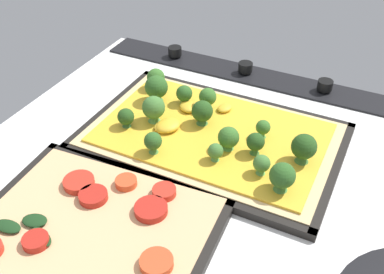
{
  "coord_description": "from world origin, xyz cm",
  "views": [
    {
      "loc": [
        -17.41,
        43.56,
        45.3
      ],
      "look_at": [
        5.17,
        -3.02,
        5.65
      ],
      "focal_mm": 42.72,
      "sensor_mm": 36.0,
      "label": 1
    }
  ],
  "objects_px": {
    "baking_tray_front": "(212,139)",
    "veggie_pizza_back": "(88,231)",
    "baking_tray_back": "(89,238)",
    "broccoli_pizza": "(209,130)"
  },
  "relations": [
    {
      "from": "baking_tray_front",
      "to": "broccoli_pizza",
      "type": "xyz_separation_m",
      "value": [
        0.01,
        0.0,
        0.02
      ]
    },
    {
      "from": "baking_tray_front",
      "to": "baking_tray_back",
      "type": "distance_m",
      "value": 0.26
    },
    {
      "from": "baking_tray_front",
      "to": "veggie_pizza_back",
      "type": "bearing_deg",
      "value": 76.61
    },
    {
      "from": "baking_tray_front",
      "to": "broccoli_pizza",
      "type": "distance_m",
      "value": 0.02
    },
    {
      "from": "baking_tray_back",
      "to": "veggie_pizza_back",
      "type": "bearing_deg",
      "value": -53.2
    },
    {
      "from": "baking_tray_front",
      "to": "baking_tray_back",
      "type": "relative_size",
      "value": 1.26
    },
    {
      "from": "broccoli_pizza",
      "to": "baking_tray_back",
      "type": "xyz_separation_m",
      "value": [
        0.05,
        0.25,
        -0.02
      ]
    },
    {
      "from": "baking_tray_front",
      "to": "broccoli_pizza",
      "type": "height_order",
      "value": "broccoli_pizza"
    },
    {
      "from": "broccoli_pizza",
      "to": "veggie_pizza_back",
      "type": "relative_size",
      "value": 1.29
    },
    {
      "from": "baking_tray_back",
      "to": "veggie_pizza_back",
      "type": "distance_m",
      "value": 0.01
    }
  ]
}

